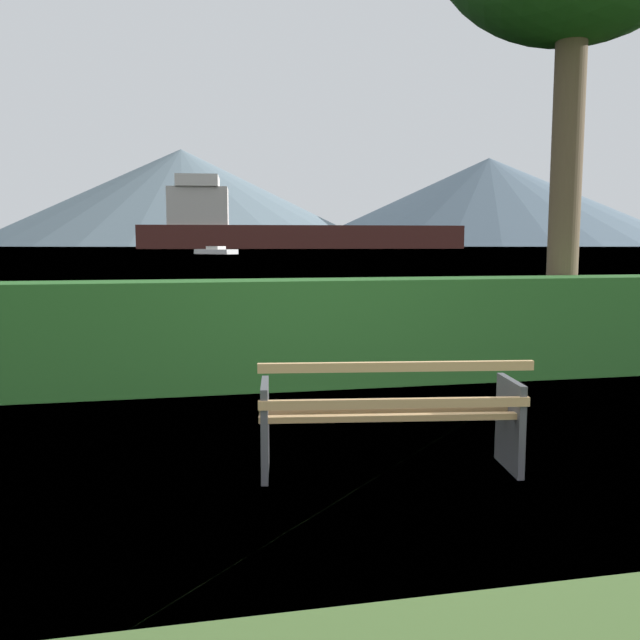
{
  "coord_description": "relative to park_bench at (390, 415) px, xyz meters",
  "views": [
    {
      "loc": [
        -1.46,
        -4.53,
        1.66
      ],
      "look_at": [
        0.0,
        2.46,
        0.84
      ],
      "focal_mm": 37.18,
      "sensor_mm": 36.0,
      "label": 1
    }
  ],
  "objects": [
    {
      "name": "park_bench",
      "position": [
        0.0,
        0.0,
        0.0
      ],
      "size": [
        1.95,
        0.83,
        0.87
      ],
      "color": "tan",
      "rests_on": "ground_plane"
    },
    {
      "name": "fishing_boat_near",
      "position": [
        4.12,
        106.51,
        0.05
      ],
      "size": [
        7.04,
        7.65,
        1.29
      ],
      "color": "silver",
      "rests_on": "water_surface"
    },
    {
      "name": "distant_hills",
      "position": [
        18.0,
        555.43,
        37.66
      ],
      "size": [
        844.63,
        386.32,
        82.29
      ],
      "color": "slate",
      "rests_on": "ground_plane"
    },
    {
      "name": "cargo_ship_large",
      "position": [
        32.02,
        230.04,
        6.59
      ],
      "size": [
        114.37,
        28.06,
        25.1
      ],
      "color": "#471E19",
      "rests_on": "water_surface"
    },
    {
      "name": "water_surface",
      "position": [
        0.01,
        308.34,
        -0.43
      ],
      "size": [
        620.0,
        620.0,
        0.0
      ],
      "primitive_type": "plane",
      "color": "#6B8EA3",
      "rests_on": "ground_plane"
    },
    {
      "name": "hedge_row",
      "position": [
        0.01,
        3.14,
        0.19
      ],
      "size": [
        12.63,
        0.73,
        1.25
      ],
      "primitive_type": "cube",
      "color": "#2D6B28",
      "rests_on": "ground_plane"
    },
    {
      "name": "ground_plane",
      "position": [
        0.01,
        0.06,
        -0.43
      ],
      "size": [
        1400.0,
        1400.0,
        0.0
      ],
      "primitive_type": "plane",
      "color": "#4C6B33"
    }
  ]
}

